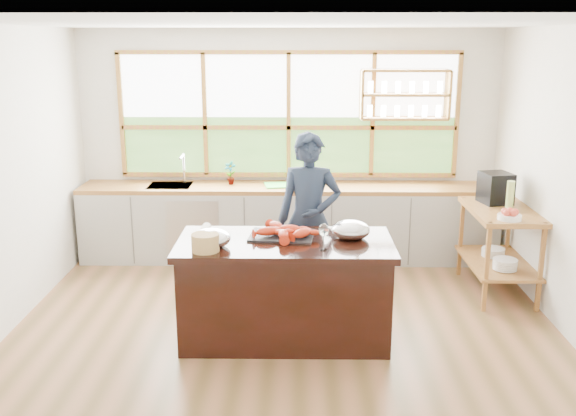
{
  "coord_description": "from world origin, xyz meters",
  "views": [
    {
      "loc": [
        0.1,
        -5.44,
        2.58
      ],
      "look_at": [
        0.02,
        0.15,
        1.1
      ],
      "focal_mm": 40.0,
      "sensor_mm": 36.0,
      "label": 1
    }
  ],
  "objects_px": {
    "island": "(285,290)",
    "espresso_machine": "(496,188)",
    "cook": "(309,219)",
    "wicker_basket": "(205,243)"
  },
  "relations": [
    {
      "from": "island",
      "to": "espresso_machine",
      "type": "relative_size",
      "value": 5.7
    },
    {
      "from": "cook",
      "to": "wicker_basket",
      "type": "bearing_deg",
      "value": -121.89
    },
    {
      "from": "island",
      "to": "cook",
      "type": "height_order",
      "value": "cook"
    },
    {
      "from": "island",
      "to": "espresso_machine",
      "type": "xyz_separation_m",
      "value": [
        2.19,
        1.35,
        0.61
      ]
    },
    {
      "from": "espresso_machine",
      "to": "wicker_basket",
      "type": "relative_size",
      "value": 1.42
    },
    {
      "from": "cook",
      "to": "island",
      "type": "bearing_deg",
      "value": -99.01
    },
    {
      "from": "island",
      "to": "espresso_machine",
      "type": "distance_m",
      "value": 2.64
    },
    {
      "from": "espresso_machine",
      "to": "wicker_basket",
      "type": "bearing_deg",
      "value": -163.02
    },
    {
      "from": "espresso_machine",
      "to": "wicker_basket",
      "type": "distance_m",
      "value": 3.27
    },
    {
      "from": "cook",
      "to": "espresso_machine",
      "type": "relative_size",
      "value": 5.28
    }
  ]
}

